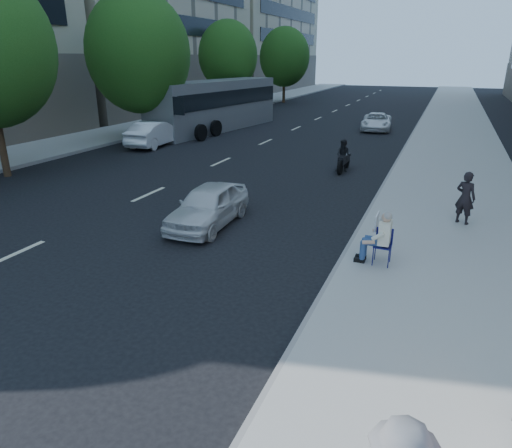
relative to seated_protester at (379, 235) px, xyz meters
The scene contains 13 objects.
ground 5.39m from the seated_protester, 115.48° to the right, with size 160.00×160.00×0.00m, color black.
near_sidewalk 15.31m from the seated_protester, 83.58° to the left, with size 5.00×120.00×0.15m, color #ADA9A2.
far_sidewalk 24.37m from the seated_protester, 141.40° to the left, with size 4.50×120.00×0.15m, color #ADA9A2.
tree_far_c 21.14m from the seated_protester, 140.46° to the left, with size 6.00×6.00×8.47m.
tree_far_d 30.11m from the seated_protester, 122.40° to the left, with size 4.80×4.80×7.65m.
tree_far_e 42.51m from the seated_protester, 112.19° to the left, with size 5.40×5.40×7.89m.
seated_protester is the anchor object (origin of this frame).
pedestrian_woman 4.27m from the seated_protester, 63.22° to the left, with size 0.57×0.38×1.57m, color black.
white_sedan_near 5.30m from the seated_protester, 167.53° to the left, with size 1.46×3.63×1.24m, color silver.
white_sedan_mid 18.32m from the seated_protester, 140.66° to the left, with size 1.48×4.25×1.40m, color white.
white_sedan_far 22.83m from the seated_protester, 98.56° to the left, with size 1.92×4.15×1.15m, color white.
motorcycle 9.96m from the seated_protester, 106.81° to the left, with size 0.71×2.04×1.42m.
bus 23.11m from the seated_protester, 126.64° to the left, with size 4.18×12.33×3.30m.
Camera 1 is at (3.42, -5.55, 4.82)m, focal length 32.00 mm.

